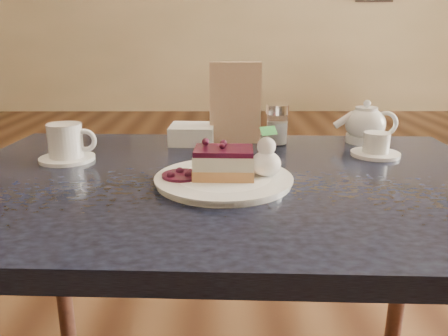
{
  "coord_description": "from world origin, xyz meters",
  "views": [
    {
      "loc": [
        -0.05,
        -0.62,
        0.93
      ],
      "look_at": [
        -0.04,
        0.06,
        0.73
      ],
      "focal_mm": 35.0,
      "sensor_mm": 36.0,
      "label": 1
    }
  ],
  "objects_px": {
    "coffee_set": "(67,144)",
    "tea_set": "(367,129)",
    "dessert_plate": "(224,180)",
    "cheesecake_slice": "(224,163)",
    "main_table": "(225,210)"
  },
  "relations": [
    {
      "from": "coffee_set",
      "to": "tea_set",
      "type": "distance_m",
      "value": 0.7
    },
    {
      "from": "cheesecake_slice",
      "to": "tea_set",
      "type": "xyz_separation_m",
      "value": [
        0.35,
        0.29,
        0.0
      ]
    },
    {
      "from": "main_table",
      "to": "tea_set",
      "type": "height_order",
      "value": "tea_set"
    },
    {
      "from": "cheesecake_slice",
      "to": "tea_set",
      "type": "height_order",
      "value": "tea_set"
    },
    {
      "from": "dessert_plate",
      "to": "coffee_set",
      "type": "bearing_deg",
      "value": 155.15
    },
    {
      "from": "main_table",
      "to": "cheesecake_slice",
      "type": "height_order",
      "value": "cheesecake_slice"
    },
    {
      "from": "main_table",
      "to": "cheesecake_slice",
      "type": "xyz_separation_m",
      "value": [
        -0.0,
        -0.05,
        0.11
      ]
    },
    {
      "from": "dessert_plate",
      "to": "tea_set",
      "type": "bearing_deg",
      "value": 39.47
    },
    {
      "from": "dessert_plate",
      "to": "tea_set",
      "type": "xyz_separation_m",
      "value": [
        0.35,
        0.29,
        0.03
      ]
    },
    {
      "from": "coffee_set",
      "to": "cheesecake_slice",
      "type": "bearing_deg",
      "value": -24.85
    },
    {
      "from": "main_table",
      "to": "coffee_set",
      "type": "distance_m",
      "value": 0.37
    },
    {
      "from": "coffee_set",
      "to": "dessert_plate",
      "type": "bearing_deg",
      "value": -24.85
    },
    {
      "from": "cheesecake_slice",
      "to": "coffee_set",
      "type": "relative_size",
      "value": 0.88
    },
    {
      "from": "tea_set",
      "to": "coffee_set",
      "type": "bearing_deg",
      "value": -168.92
    },
    {
      "from": "tea_set",
      "to": "cheesecake_slice",
      "type": "bearing_deg",
      "value": -140.53
    }
  ]
}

